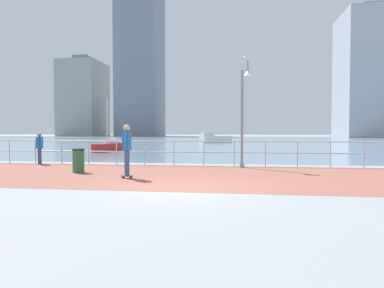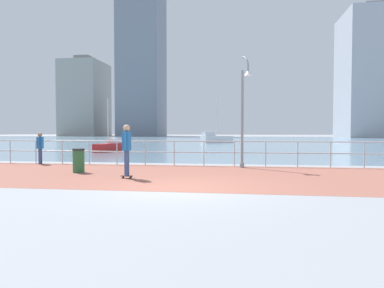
# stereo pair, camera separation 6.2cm
# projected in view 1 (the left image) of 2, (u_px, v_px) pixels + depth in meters

# --- Properties ---
(ground) EXTENTS (220.00, 220.00, 0.00)m
(ground) POSITION_uv_depth(u_px,v_px,m) (229.00, 142.00, 49.35)
(ground) COLOR gray
(brick_paving) EXTENTS (28.00, 7.08, 0.01)m
(brick_paving) POSITION_uv_depth(u_px,v_px,m) (193.00, 175.00, 12.63)
(brick_paving) COLOR #935647
(brick_paving) RESTS_ON ground
(harbor_water) EXTENTS (180.00, 88.00, 0.00)m
(harbor_water) POSITION_uv_depth(u_px,v_px,m) (231.00, 140.00, 60.66)
(harbor_water) COLOR #6B899E
(harbor_water) RESTS_ON ground
(waterfront_railing) EXTENTS (25.25, 0.06, 1.16)m
(waterfront_railing) POSITION_uv_depth(u_px,v_px,m) (204.00, 149.00, 16.10)
(waterfront_railing) COLOR #B2BCC1
(waterfront_railing) RESTS_ON ground
(lamppost) EXTENTS (0.51, 0.77, 4.84)m
(lamppost) POSITION_uv_depth(u_px,v_px,m) (244.00, 106.00, 15.03)
(lamppost) COLOR gray
(lamppost) RESTS_ON ground
(skateboarder) EXTENTS (0.41, 0.56, 1.82)m
(skateboarder) POSITION_uv_depth(u_px,v_px,m) (127.00, 146.00, 11.76)
(skateboarder) COLOR black
(skateboarder) RESTS_ON ground
(bystander) EXTENTS (0.32, 0.55, 1.53)m
(bystander) POSITION_uv_depth(u_px,v_px,m) (40.00, 146.00, 16.85)
(bystander) COLOR #384C7A
(bystander) RESTS_ON ground
(trash_bin) EXTENTS (0.46, 0.46, 0.93)m
(trash_bin) POSITION_uv_depth(u_px,v_px,m) (78.00, 161.00, 13.43)
(trash_bin) COLOR #2D6638
(trash_bin) RESTS_ON ground
(sailboat_teal) EXTENTS (4.40, 3.89, 6.33)m
(sailboat_teal) POSITION_uv_depth(u_px,v_px,m) (215.00, 138.00, 47.50)
(sailboat_teal) COLOR white
(sailboat_teal) RESTS_ON ground
(sailboat_white) EXTENTS (1.45, 3.07, 4.14)m
(sailboat_white) POSITION_uv_depth(u_px,v_px,m) (108.00, 147.00, 27.28)
(sailboat_white) COLOR #B21E1E
(sailboat_white) RESTS_ON ground
(tower_steel) EXTENTS (14.89, 16.29, 33.39)m
(tower_steel) POSITION_uv_depth(u_px,v_px,m) (371.00, 75.00, 88.72)
(tower_steel) COLOR #A3A8B2
(tower_steel) RESTS_ON ground
(tower_beige) EXTENTS (13.03, 15.93, 27.47)m
(tower_beige) POSITION_uv_depth(u_px,v_px,m) (84.00, 99.00, 121.50)
(tower_beige) COLOR #939993
(tower_beige) RESTS_ON ground
(tower_brick) EXTENTS (13.54, 13.82, 48.40)m
(tower_brick) POSITION_uv_depth(u_px,v_px,m) (140.00, 65.00, 113.73)
(tower_brick) COLOR slate
(tower_brick) RESTS_ON ground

